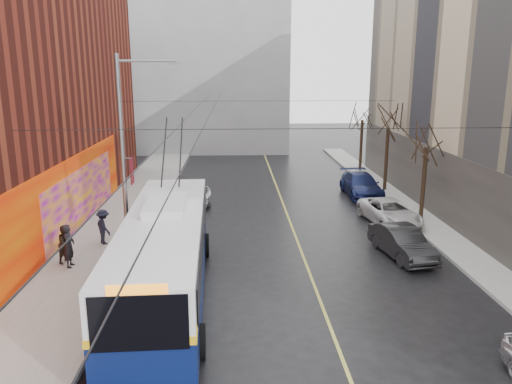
# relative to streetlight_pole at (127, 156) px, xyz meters

# --- Properties ---
(sidewalk_left) EXTENTS (4.00, 60.00, 0.15)m
(sidewalk_left) POSITION_rel_streetlight_pole_xyz_m (-1.86, 2.00, -4.77)
(sidewalk_left) COLOR gray
(sidewalk_left) RESTS_ON ground
(sidewalk_right) EXTENTS (2.00, 60.00, 0.15)m
(sidewalk_right) POSITION_rel_streetlight_pole_xyz_m (15.14, 2.00, -4.77)
(sidewalk_right) COLOR gray
(sidewalk_right) RESTS_ON ground
(lane_line) EXTENTS (0.12, 50.00, 0.01)m
(lane_line) POSITION_rel_streetlight_pole_xyz_m (7.64, 4.00, -4.84)
(lane_line) COLOR #BFB74C
(lane_line) RESTS_ON ground
(building_far) EXTENTS (20.50, 12.10, 18.00)m
(building_far) POSITION_rel_streetlight_pole_xyz_m (0.14, 34.99, 4.17)
(building_far) COLOR gray
(building_far) RESTS_ON ground
(streetlight_pole) EXTENTS (2.65, 0.60, 9.00)m
(streetlight_pole) POSITION_rel_streetlight_pole_xyz_m (0.00, 0.00, 0.00)
(streetlight_pole) COLOR slate
(streetlight_pole) RESTS_ON ground
(catenary_wires) EXTENTS (18.00, 60.00, 0.22)m
(catenary_wires) POSITION_rel_streetlight_pole_xyz_m (3.60, 4.77, 1.40)
(catenary_wires) COLOR black
(tree_near) EXTENTS (3.20, 3.20, 6.40)m
(tree_near) POSITION_rel_streetlight_pole_xyz_m (15.14, 6.00, 0.13)
(tree_near) COLOR black
(tree_near) RESTS_ON ground
(tree_mid) EXTENTS (3.20, 3.20, 6.68)m
(tree_mid) POSITION_rel_streetlight_pole_xyz_m (15.14, 13.00, 0.41)
(tree_mid) COLOR black
(tree_mid) RESTS_ON ground
(tree_far) EXTENTS (3.20, 3.20, 6.57)m
(tree_far) POSITION_rel_streetlight_pole_xyz_m (15.14, 20.00, 0.30)
(tree_far) COLOR black
(tree_far) RESTS_ON ground
(pigeons_flying) EXTENTS (4.46, 1.71, 0.62)m
(pigeons_flying) POSITION_rel_streetlight_pole_xyz_m (4.11, 0.27, 2.21)
(pigeons_flying) COLOR slate
(trolleybus) EXTENTS (3.38, 13.09, 6.16)m
(trolleybus) POSITION_rel_streetlight_pole_xyz_m (1.91, -3.34, -3.14)
(trolleybus) COLOR #091445
(trolleybus) RESTS_ON ground
(parked_car_b) EXTENTS (2.17, 4.43, 1.40)m
(parked_car_b) POSITION_rel_streetlight_pole_xyz_m (12.14, 0.40, -4.15)
(parked_car_b) COLOR #252527
(parked_car_b) RESTS_ON ground
(parked_car_c) EXTENTS (2.87, 5.08, 1.34)m
(parked_car_c) POSITION_rel_streetlight_pole_xyz_m (13.14, 5.43, -4.18)
(parked_car_c) COLOR silver
(parked_car_c) RESTS_ON ground
(parked_car_d) EXTENTS (2.19, 5.30, 1.53)m
(parked_car_d) POSITION_rel_streetlight_pole_xyz_m (13.14, 11.79, -4.08)
(parked_car_d) COLOR navy
(parked_car_d) RESTS_ON ground
(following_car) EXTENTS (2.47, 4.81, 1.57)m
(following_car) POSITION_rel_streetlight_pole_xyz_m (1.94, 8.32, -4.06)
(following_car) COLOR silver
(following_car) RESTS_ON ground
(pedestrian_a) EXTENTS (0.46, 0.69, 1.88)m
(pedestrian_a) POSITION_rel_streetlight_pole_xyz_m (-2.55, -0.50, -3.76)
(pedestrian_a) COLOR black
(pedestrian_a) RESTS_ON sidewalk_left
(pedestrian_b) EXTENTS (0.91, 1.00, 1.68)m
(pedestrian_b) POSITION_rel_streetlight_pole_xyz_m (-2.85, 0.04, -3.86)
(pedestrian_b) COLOR black
(pedestrian_b) RESTS_ON sidewalk_left
(pedestrian_c) EXTENTS (1.19, 1.26, 1.71)m
(pedestrian_c) POSITION_rel_streetlight_pole_xyz_m (-1.82, 2.39, -3.84)
(pedestrian_c) COLOR black
(pedestrian_c) RESTS_ON sidewalk_left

